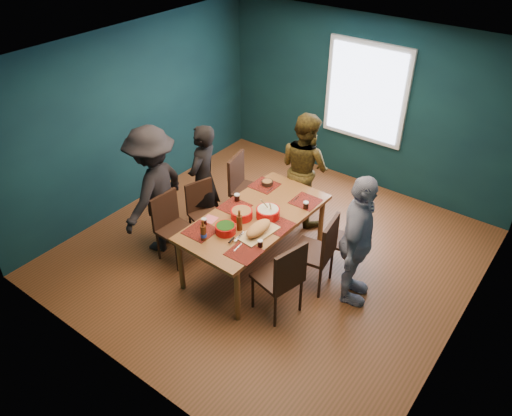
% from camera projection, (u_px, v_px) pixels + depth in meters
% --- Properties ---
extents(room, '(5.01, 5.01, 2.71)m').
position_uv_depth(room, '(285.00, 158.00, 6.30)').
color(room, brown).
rests_on(room, ground).
extents(dining_table, '(1.08, 2.06, 0.77)m').
position_uv_depth(dining_table, '(255.00, 220.00, 6.34)').
color(dining_table, brown).
rests_on(dining_table, floor).
extents(chair_left_far, '(0.56, 0.56, 1.03)m').
position_uv_depth(chair_left_far, '(243.00, 184.00, 7.26)').
color(chair_left_far, black).
rests_on(chair_left_far, floor).
extents(chair_left_mid, '(0.51, 0.51, 0.90)m').
position_uv_depth(chair_left_mid, '(203.00, 208.00, 6.88)').
color(chair_left_mid, black).
rests_on(chair_left_mid, floor).
extents(chair_left_near, '(0.45, 0.45, 0.95)m').
position_uv_depth(chair_left_near, '(171.00, 222.00, 6.55)').
color(chair_left_near, black).
rests_on(chair_left_near, floor).
extents(chair_right_far, '(0.47, 0.47, 0.86)m').
position_uv_depth(chair_right_far, '(346.00, 236.00, 6.39)').
color(chair_right_far, black).
rests_on(chair_right_far, floor).
extents(chair_right_mid, '(0.53, 0.53, 1.03)m').
position_uv_depth(chair_right_mid, '(320.00, 248.00, 6.03)').
color(chair_right_mid, black).
rests_on(chair_right_mid, floor).
extents(chair_right_near, '(0.57, 0.57, 1.04)m').
position_uv_depth(chair_right_near, '(283.00, 275.00, 5.63)').
color(chair_right_near, black).
rests_on(chair_right_near, floor).
extents(person_far_left, '(0.52, 0.67, 1.63)m').
position_uv_depth(person_far_left, '(203.00, 179.00, 6.94)').
color(person_far_left, black).
rests_on(person_far_left, floor).
extents(person_back, '(0.96, 0.84, 1.67)m').
position_uv_depth(person_back, '(305.00, 168.00, 7.17)').
color(person_back, black).
rests_on(person_back, floor).
extents(person_right, '(0.69, 1.08, 1.71)m').
position_uv_depth(person_right, '(357.00, 242.00, 5.73)').
color(person_right, white).
rests_on(person_right, floor).
extents(person_near_left, '(0.91, 1.28, 1.80)m').
position_uv_depth(person_near_left, '(154.00, 190.00, 6.55)').
color(person_near_left, black).
rests_on(person_near_left, floor).
extents(bowl_salad, '(0.28, 0.28, 0.11)m').
position_uv_depth(bowl_salad, '(242.00, 214.00, 6.23)').
color(bowl_salad, red).
rests_on(bowl_salad, dining_table).
extents(bowl_dumpling, '(0.30, 0.30, 0.28)m').
position_uv_depth(bowl_dumpling, '(268.00, 212.00, 6.24)').
color(bowl_dumpling, red).
rests_on(bowl_dumpling, dining_table).
extents(bowl_herbs, '(0.25, 0.25, 0.11)m').
position_uv_depth(bowl_herbs, '(226.00, 229.00, 5.98)').
color(bowl_herbs, red).
rests_on(bowl_herbs, dining_table).
extents(cutting_board, '(0.33, 0.66, 0.14)m').
position_uv_depth(cutting_board, '(258.00, 229.00, 5.95)').
color(cutting_board, '#D7B973').
rests_on(cutting_board, dining_table).
extents(small_bowl, '(0.16, 0.16, 0.07)m').
position_uv_depth(small_bowl, '(267.00, 183.00, 6.89)').
color(small_bowl, black).
rests_on(small_bowl, dining_table).
extents(beer_bottle_a, '(0.08, 0.08, 0.28)m').
position_uv_depth(beer_bottle_a, '(203.00, 233.00, 5.84)').
color(beer_bottle_a, '#4D220D').
rests_on(beer_bottle_a, dining_table).
extents(beer_bottle_b, '(0.07, 0.07, 0.28)m').
position_uv_depth(beer_bottle_b, '(239.00, 222.00, 6.00)').
color(beer_bottle_b, '#4D220D').
rests_on(beer_bottle_b, dining_table).
extents(cola_glass_a, '(0.07, 0.07, 0.09)m').
position_uv_depth(cola_glass_a, '(204.00, 222.00, 6.11)').
color(cola_glass_a, black).
rests_on(cola_glass_a, dining_table).
extents(cola_glass_b, '(0.07, 0.07, 0.09)m').
position_uv_depth(cola_glass_b, '(260.00, 243.00, 5.76)').
color(cola_glass_b, black).
rests_on(cola_glass_b, dining_table).
extents(cola_glass_c, '(0.07, 0.07, 0.10)m').
position_uv_depth(cola_glass_c, '(306.00, 205.00, 6.40)').
color(cola_glass_c, black).
rests_on(cola_glass_c, dining_table).
extents(cola_glass_d, '(0.07, 0.07, 0.10)m').
position_uv_depth(cola_glass_d, '(237.00, 197.00, 6.55)').
color(cola_glass_d, black).
rests_on(cola_glass_d, dining_table).
extents(napkin_a, '(0.17, 0.17, 0.00)m').
position_uv_depth(napkin_a, '(280.00, 224.00, 6.14)').
color(napkin_a, '#E35F6A').
rests_on(napkin_a, dining_table).
extents(napkin_b, '(0.18, 0.18, 0.00)m').
position_uv_depth(napkin_b, '(210.00, 219.00, 6.23)').
color(napkin_b, '#E35F6A').
rests_on(napkin_b, dining_table).
extents(napkin_c, '(0.17, 0.17, 0.00)m').
position_uv_depth(napkin_c, '(241.00, 251.00, 5.71)').
color(napkin_c, '#E35F6A').
rests_on(napkin_c, dining_table).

